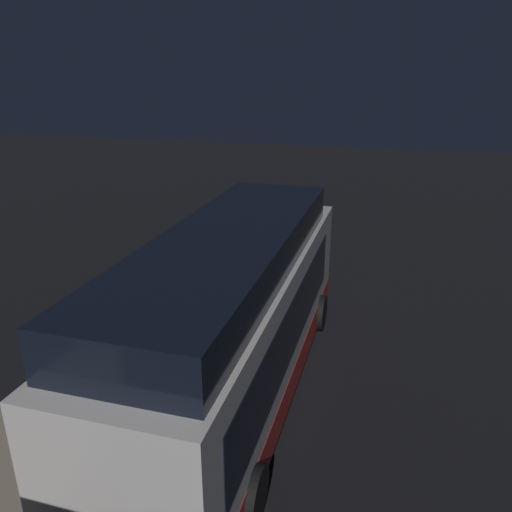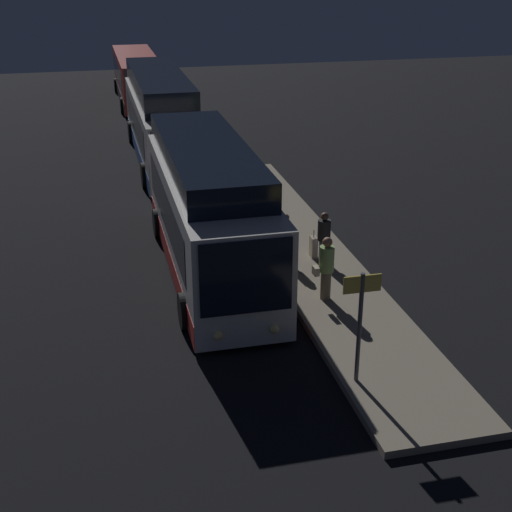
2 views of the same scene
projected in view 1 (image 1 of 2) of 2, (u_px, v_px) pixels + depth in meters
The scene contains 9 objects.
ground at pixel (226, 399), 11.06m from camera, with size 80.00×80.00×0.00m, color black.
platform at pixel (106, 374), 11.80m from camera, with size 20.00×2.81×0.19m.
bus_lead at pixel (235, 324), 10.61m from camera, with size 10.39×2.87×3.95m.
passenger_boarding at pixel (114, 317), 12.44m from camera, with size 0.57×0.57×1.66m.
passenger_waiting at pixel (149, 331), 11.82m from camera, with size 0.51×0.58×1.58m.
passenger_with_bags at pixel (180, 280), 14.37m from camera, with size 0.43×0.59×1.86m.
suitcase at pixel (112, 347), 12.15m from camera, with size 0.35×0.19×0.91m.
sign_post at pixel (242, 219), 17.63m from camera, with size 0.10×0.86×2.69m.
trash_bin at pixel (65, 429), 9.37m from camera, with size 0.44×0.44×0.65m.
Camera 1 is at (-8.71, -3.18, 6.84)m, focal length 35.00 mm.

